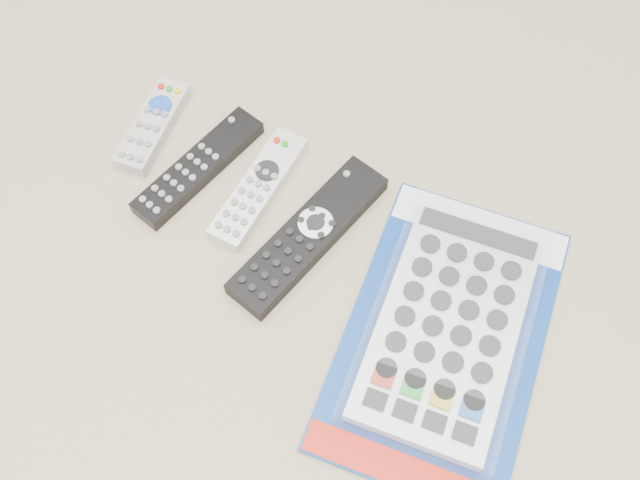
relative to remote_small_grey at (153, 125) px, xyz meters
The scene contains 5 objects.
remote_small_grey is the anchor object (origin of this frame).
remote_slim_black 0.09m from the remote_small_grey, 16.95° to the right, with size 0.08×0.20×0.02m.
remote_silver_dvd 0.17m from the remote_small_grey, ahead, with size 0.05×0.18×0.02m.
remote_large_black 0.26m from the remote_small_grey, 10.14° to the right, with size 0.10×0.24×0.03m.
jumbo_remote_packaged 0.46m from the remote_small_grey, ahead, with size 0.26×0.38×0.05m.
Camera 1 is at (0.23, -0.32, 0.77)m, focal length 40.00 mm.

